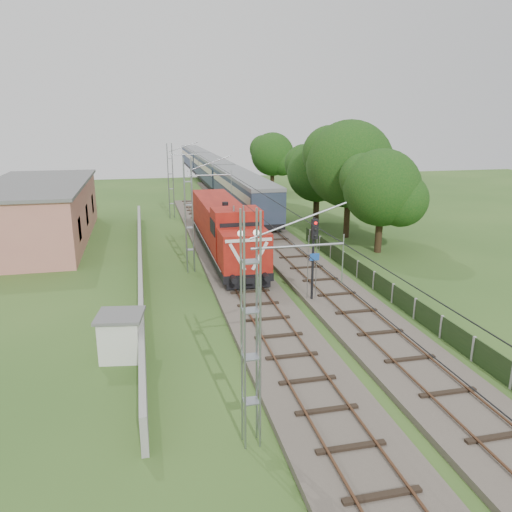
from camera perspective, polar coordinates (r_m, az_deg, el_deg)
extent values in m
plane|color=#30541F|center=(25.38, 2.21, -9.20)|extent=(140.00, 140.00, 0.00)
cube|color=#6B6054|center=(31.64, -1.10, -3.76)|extent=(4.20, 70.00, 0.30)
cube|color=black|center=(31.57, -1.10, -3.42)|extent=(2.40, 70.00, 0.10)
cube|color=brown|center=(31.39, -2.62, -3.40)|extent=(0.08, 70.00, 0.05)
cube|color=brown|center=(31.72, 0.41, -3.18)|extent=(0.08, 70.00, 0.05)
cube|color=#6B6054|center=(44.90, 1.73, 2.08)|extent=(4.20, 80.00, 0.30)
cube|color=black|center=(44.85, 1.73, 2.33)|extent=(2.40, 80.00, 0.10)
cube|color=brown|center=(44.63, 0.68, 2.37)|extent=(0.08, 80.00, 0.05)
cube|color=brown|center=(45.05, 2.78, 2.48)|extent=(0.08, 80.00, 0.05)
cylinder|color=gray|center=(15.43, 4.82, 1.14)|extent=(3.00, 0.08, 0.08)
cylinder|color=gray|center=(34.74, -5.33, 9.19)|extent=(3.00, 0.08, 0.08)
cylinder|color=gray|center=(54.55, -8.25, 11.41)|extent=(3.00, 0.08, 0.08)
cylinder|color=black|center=(35.14, -2.84, 7.17)|extent=(0.03, 70.00, 0.03)
cylinder|color=black|center=(34.97, -2.87, 9.28)|extent=(0.03, 70.00, 0.03)
cube|color=#9E9E99|center=(35.62, -13.08, -0.93)|extent=(0.25, 40.00, 1.50)
cube|color=#B86E63|center=(47.77, -23.56, 4.49)|extent=(8.00, 20.00, 5.00)
cube|color=#606060|center=(47.39, -23.90, 7.57)|extent=(8.40, 20.40, 0.25)
cube|color=black|center=(41.39, -19.56, 2.93)|extent=(0.10, 1.60, 1.80)
cube|color=black|center=(47.24, -18.81, 4.48)|extent=(0.10, 1.60, 1.80)
cube|color=black|center=(53.13, -18.22, 5.68)|extent=(0.10, 1.60, 1.80)
cube|color=black|center=(30.59, 15.38, -4.14)|extent=(0.05, 32.00, 1.15)
cube|color=#9E9E99|center=(43.79, 6.20, 2.25)|extent=(0.12, 0.12, 1.20)
cube|color=black|center=(39.26, -3.62, 1.41)|extent=(3.20, 18.13, 0.53)
cube|color=black|center=(33.78, -1.97, -1.49)|extent=(2.35, 3.84, 0.53)
cube|color=black|center=(44.98, -4.84, 2.80)|extent=(2.35, 3.84, 0.53)
cube|color=black|center=(30.93, -0.87, -3.32)|extent=(2.77, 0.27, 0.37)
cube|color=#AD1F13|center=(31.52, -1.35, 0.69)|extent=(3.09, 2.67, 2.45)
sphere|color=white|center=(29.88, -1.78, 2.59)|extent=(0.38, 0.38, 0.38)
sphere|color=white|center=(30.07, 0.02, 2.68)|extent=(0.38, 0.38, 0.38)
cube|color=silver|center=(30.13, -2.12, -0.13)|extent=(1.07, 0.06, 1.79)
cube|color=silver|center=(30.41, 0.44, 0.03)|extent=(1.07, 0.06, 1.79)
cube|color=silver|center=(30.00, -0.84, 1.81)|extent=(2.88, 0.06, 0.19)
cube|color=#AD1F13|center=(33.90, -2.25, 2.58)|extent=(3.20, 2.56, 3.41)
cube|color=black|center=(32.53, -1.83, 2.99)|extent=(2.67, 0.06, 0.96)
cube|color=#AD1F13|center=(41.42, -4.26, 4.49)|extent=(2.99, 12.90, 2.77)
cylinder|color=black|center=(37.98, -3.54, 5.87)|extent=(0.47, 0.47, 0.43)
cylinder|color=gray|center=(32.64, -2.56, 5.42)|extent=(0.13, 0.13, 0.37)
cylinder|color=gray|center=(32.76, -1.45, 5.46)|extent=(0.13, 0.13, 0.37)
cube|color=black|center=(56.80, -1.50, 5.76)|extent=(3.12, 23.69, 0.54)
cube|color=#303851|center=(56.53, -1.51, 7.48)|extent=(3.23, 23.69, 2.91)
cube|color=#C0B495|center=(56.46, -1.52, 8.02)|extent=(3.27, 22.75, 0.81)
cube|color=slate|center=(56.33, -1.52, 9.11)|extent=(3.28, 23.69, 0.38)
cube|color=black|center=(80.98, -5.04, 8.66)|extent=(3.12, 23.69, 0.54)
cube|color=#303851|center=(80.79, -5.07, 9.87)|extent=(3.23, 23.69, 2.91)
cube|color=#C0B495|center=(80.74, -5.08, 10.25)|extent=(3.27, 22.75, 0.81)
cube|color=slate|center=(80.65, -5.10, 11.01)|extent=(3.28, 23.69, 0.38)
cube|color=black|center=(105.43, -6.97, 10.21)|extent=(3.12, 23.69, 0.54)
cube|color=#303851|center=(105.29, -7.00, 11.14)|extent=(3.23, 23.69, 2.91)
cube|color=#C0B495|center=(105.25, -7.01, 11.43)|extent=(3.27, 22.75, 0.81)
cube|color=slate|center=(105.18, -7.03, 12.02)|extent=(3.28, 23.69, 0.38)
cylinder|color=black|center=(28.99, 6.51, -0.64)|extent=(0.14, 0.14, 5.17)
cube|color=black|center=(28.36, 6.73, 3.08)|extent=(0.36, 0.23, 1.14)
sphere|color=red|center=(28.17, 6.84, 3.75)|extent=(0.19, 0.19, 0.19)
sphere|color=black|center=(28.25, 6.82, 3.03)|extent=(0.19, 0.19, 0.19)
sphere|color=black|center=(28.33, 6.79, 2.32)|extent=(0.19, 0.19, 0.19)
cube|color=#1A489D|center=(28.81, 6.70, -0.11)|extent=(0.57, 0.05, 0.41)
cube|color=silver|center=(23.77, -15.12, -8.96)|extent=(2.02, 2.02, 1.95)
cube|color=#606060|center=(23.36, -15.31, -6.58)|extent=(2.33, 2.33, 0.13)
cylinder|color=#382616|center=(41.48, 13.87, 2.93)|extent=(0.57, 0.57, 3.74)
sphere|color=#103B10|center=(40.90, 14.18, 7.58)|extent=(6.11, 6.11, 6.11)
sphere|color=#103B10|center=(40.79, 16.22, 6.21)|extent=(4.28, 4.28, 4.28)
sphere|color=#103B10|center=(41.30, 12.23, 8.72)|extent=(3.97, 3.97, 3.97)
cylinder|color=#382616|center=(46.09, 10.37, 4.99)|extent=(0.53, 0.53, 4.70)
sphere|color=#103B10|center=(45.52, 10.64, 10.28)|extent=(7.70, 7.70, 7.70)
sphere|color=#103B10|center=(45.22, 12.97, 8.76)|extent=(5.39, 5.39, 5.39)
sphere|color=#103B10|center=(46.18, 8.46, 11.52)|extent=(5.00, 5.00, 5.00)
cylinder|color=#382616|center=(52.17, 6.90, 5.83)|extent=(0.62, 0.62, 3.77)
sphere|color=#103B10|center=(51.71, 7.03, 9.58)|extent=(6.18, 6.18, 6.18)
sphere|color=#103B10|center=(51.38, 8.66, 8.52)|extent=(4.32, 4.32, 4.32)
sphere|color=#103B10|center=(52.31, 5.51, 10.45)|extent=(4.01, 4.01, 4.01)
cylinder|color=#382616|center=(74.74, 1.87, 8.89)|extent=(0.59, 0.59, 3.83)
sphere|color=#103B10|center=(74.41, 1.89, 11.55)|extent=(6.27, 6.27, 6.27)
sphere|color=#103B10|center=(73.90, 3.03, 10.83)|extent=(4.39, 4.39, 4.39)
sphere|color=#103B10|center=(75.15, 0.85, 12.13)|extent=(4.07, 4.07, 4.07)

